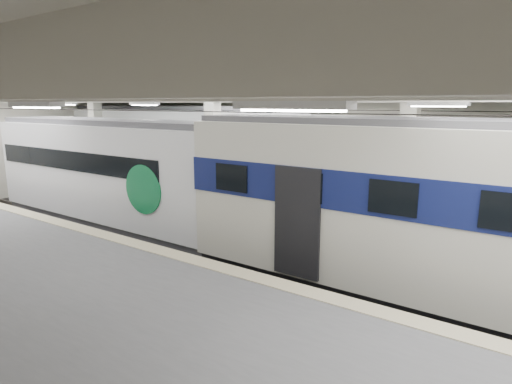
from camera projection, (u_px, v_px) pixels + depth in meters
The scene contains 4 objects.
station_hall at pixel (186, 164), 12.45m from camera, with size 36.00×24.00×5.75m.
modern_emu at pixel (133, 177), 16.63m from camera, with size 13.41×2.77×4.34m.
older_rer at pixel (459, 214), 10.04m from camera, with size 14.10×3.11×4.62m.
far_train at pixel (173, 150), 22.90m from camera, with size 15.40×3.87×4.82m.
Camera 1 is at (8.75, -10.70, 4.98)m, focal length 30.00 mm.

